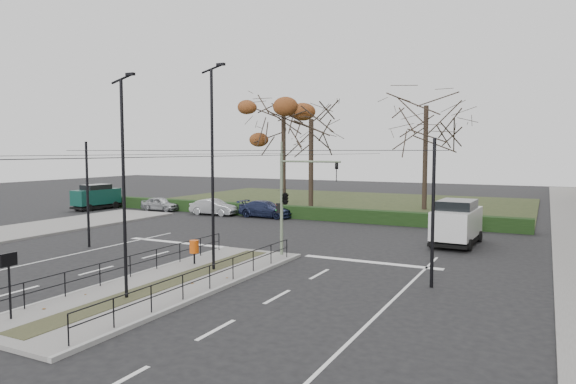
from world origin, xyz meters
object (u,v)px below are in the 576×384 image
(info_panel, at_px, (9,267))
(bare_tree_near, at_px, (311,126))
(bare_tree_center, at_px, (426,113))
(green_van, at_px, (96,196))
(streetlamp_median_near, at_px, (124,186))
(traffic_light, at_px, (287,196))
(litter_bin, at_px, (194,247))
(streetlamp_median_far, at_px, (213,167))
(rust_tree, at_px, (284,114))
(white_van, at_px, (457,222))
(parked_car_second, at_px, (214,207))
(parked_car_first, at_px, (160,204))
(parked_car_third, at_px, (266,209))

(info_panel, height_order, bare_tree_near, bare_tree_near)
(bare_tree_center, bearing_deg, green_van, -154.47)
(streetlamp_median_near, height_order, bare_tree_near, bare_tree_near)
(traffic_light, height_order, streetlamp_median_near, streetlamp_median_near)
(traffic_light, height_order, litter_bin, traffic_light)
(streetlamp_median_far, xyz_separation_m, bare_tree_near, (-6.11, 24.18, 2.98))
(litter_bin, xyz_separation_m, rust_tree, (-8.29, 25.27, 8.06))
(streetlamp_median_near, height_order, bare_tree_center, bare_tree_center)
(streetlamp_median_far, xyz_separation_m, bare_tree_center, (3.25, 28.87, 4.11))
(rust_tree, xyz_separation_m, bare_tree_near, (3.69, -1.65, -1.25))
(white_van, height_order, bare_tree_near, bare_tree_near)
(streetlamp_median_far, bearing_deg, litter_bin, 159.66)
(white_van, xyz_separation_m, bare_tree_center, (-5.41, 16.76, 7.54))
(parked_car_second, relative_size, bare_tree_near, 0.37)
(parked_car_first, distance_m, white_van, 27.46)
(parked_car_third, bearing_deg, parked_car_second, 99.09)
(parked_car_second, bearing_deg, white_van, -105.53)
(white_van, bearing_deg, litter_bin, -131.37)
(parked_car_third, bearing_deg, streetlamp_median_near, -162.16)
(info_panel, xyz_separation_m, bare_tree_near, (-4.27, 32.72, 5.95))
(info_panel, height_order, rust_tree, rust_tree)
(streetlamp_median_far, bearing_deg, white_van, 54.44)
(green_van, bearing_deg, bare_tree_center, 25.53)
(litter_bin, height_order, bare_tree_near, bare_tree_near)
(streetlamp_median_far, xyz_separation_m, rust_tree, (-9.80, 25.83, 4.23))
(traffic_light, xyz_separation_m, bare_tree_near, (-7.57, 19.80, 4.58))
(litter_bin, relative_size, bare_tree_center, 0.09)
(streetlamp_median_near, xyz_separation_m, green_van, (-24.05, 20.83, -3.01))
(streetlamp_median_far, xyz_separation_m, parked_car_second, (-12.07, 17.19, -4.10))
(parked_car_first, height_order, parked_car_third, parked_car_third)
(litter_bin, bearing_deg, parked_car_first, 134.52)
(parked_car_second, height_order, bare_tree_near, bare_tree_near)
(streetlamp_median_near, distance_m, parked_car_third, 24.34)
(traffic_light, relative_size, bare_tree_center, 0.41)
(streetlamp_median_far, bearing_deg, bare_tree_center, 83.59)
(streetlamp_median_near, distance_m, bare_tree_near, 30.09)
(parked_car_first, relative_size, green_van, 0.79)
(litter_bin, distance_m, parked_car_third, 18.29)
(white_van, relative_size, rust_tree, 0.44)
(parked_car_second, xyz_separation_m, green_van, (-12.23, -1.48, 0.55))
(streetlamp_median_near, relative_size, green_van, 1.72)
(bare_tree_center, distance_m, bare_tree_near, 10.53)
(streetlamp_median_near, relative_size, streetlamp_median_far, 0.88)
(green_van, height_order, rust_tree, rust_tree)
(parked_car_second, bearing_deg, traffic_light, -135.18)
(parked_car_first, height_order, bare_tree_center, bare_tree_center)
(litter_bin, bearing_deg, streetlamp_median_far, -20.34)
(info_panel, height_order, streetlamp_median_far, streetlamp_median_far)
(streetlamp_median_far, distance_m, bare_tree_center, 29.34)
(bare_tree_center, xyz_separation_m, bare_tree_near, (-9.36, -4.69, -1.14))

